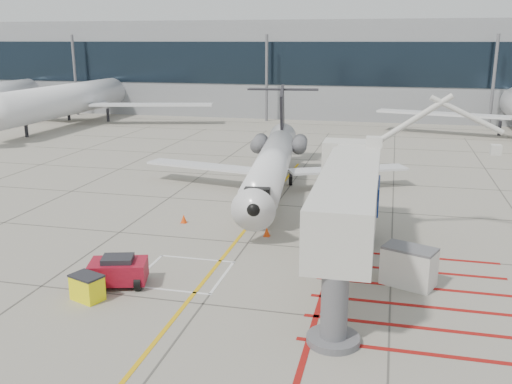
% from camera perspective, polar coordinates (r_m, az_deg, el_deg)
% --- Properties ---
extents(ground_plane, '(260.00, 260.00, 0.00)m').
position_cam_1_polar(ground_plane, '(29.06, -2.79, -7.75)').
color(ground_plane, gray).
rests_on(ground_plane, ground).
extents(regional_jet, '(24.57, 29.44, 7.08)m').
position_cam_1_polar(regional_jet, '(40.45, 1.35, 4.02)').
color(regional_jet, white).
rests_on(regional_jet, ground_plane).
extents(jet_bridge, '(8.61, 17.82, 7.09)m').
position_cam_1_polar(jet_bridge, '(26.97, 9.17, -1.75)').
color(jet_bridge, silver).
rests_on(jet_bridge, ground_plane).
extents(pushback_tug, '(2.97, 2.30, 1.52)m').
position_cam_1_polar(pushback_tug, '(27.76, -13.60, -7.60)').
color(pushback_tug, maroon).
rests_on(pushback_tug, ground_plane).
extents(spill_bin, '(1.60, 1.34, 1.19)m').
position_cam_1_polar(spill_bin, '(26.71, -16.53, -9.12)').
color(spill_bin, '#FEF60E').
rests_on(spill_bin, ground_plane).
extents(baggage_cart, '(2.00, 1.54, 1.12)m').
position_cam_1_polar(baggage_cart, '(35.12, 7.38, -2.83)').
color(baggage_cart, '#505054').
rests_on(baggage_cart, ground_plane).
extents(ground_power_unit, '(2.71, 2.16, 1.87)m').
position_cam_1_polar(ground_power_unit, '(27.90, 15.04, -7.19)').
color(ground_power_unit, silver).
rests_on(ground_power_unit, ground_plane).
extents(cone_nose, '(0.39, 0.39, 0.55)m').
position_cam_1_polar(cone_nose, '(36.40, -7.24, -2.66)').
color(cone_nose, '#E5420C').
rests_on(cone_nose, ground_plane).
extents(cone_side, '(0.40, 0.40, 0.56)m').
position_cam_1_polar(cone_side, '(33.69, 1.08, -3.99)').
color(cone_side, '#DD3F0B').
rests_on(cone_side, ground_plane).
extents(terminal_building, '(180.00, 28.00, 14.00)m').
position_cam_1_polar(terminal_building, '(95.83, 15.26, 11.92)').
color(terminal_building, gray).
rests_on(terminal_building, ground_plane).
extents(terminal_glass_band, '(180.00, 0.10, 6.00)m').
position_cam_1_polar(terminal_glass_band, '(81.75, 15.53, 12.17)').
color(terminal_glass_band, black).
rests_on(terminal_glass_band, ground_plane).
extents(bg_aircraft_b, '(37.20, 41.33, 12.40)m').
position_cam_1_polar(bg_aircraft_b, '(83.50, -17.42, 10.84)').
color(bg_aircraft_b, silver).
rests_on(bg_aircraft_b, ground_plane).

